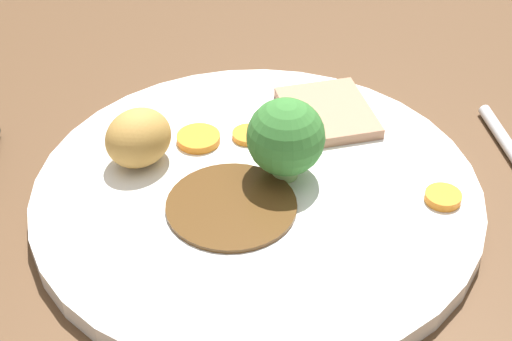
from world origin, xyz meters
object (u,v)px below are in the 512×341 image
Objects in this scene: roast_potato_left at (138,138)px; carrot_coin_front at (443,197)px; carrot_coin_back at (198,139)px; broccoli_floret at (286,138)px; meat_slice_main at (327,112)px; carrot_coin_side at (248,135)px; dinner_plate at (256,190)px.

roast_potato_left is 2.00× the size of carrot_coin_front.
roast_potato_left is 1.53× the size of carrot_coin_back.
carrot_coin_front is at bearing 156.89° from broccoli_floret.
roast_potato_left is at bearing -17.67° from broccoli_floret.
meat_slice_main is 11.65cm from carrot_coin_front.
carrot_coin_side is at bearing -168.20° from roast_potato_left.
meat_slice_main is at bearing -133.45° from dinner_plate.
carrot_coin_side is at bearing -37.40° from carrot_coin_front.
broccoli_floret is at bearing -23.11° from carrot_coin_front.
broccoli_floret is (4.35, 6.30, 2.72)cm from meat_slice_main.
carrot_coin_front is 10.82cm from broccoli_floret.
dinner_plate is 4.34cm from broccoli_floret.
carrot_coin_back is at bearing -56.73° from dinner_plate.
dinner_plate is 12.23cm from carrot_coin_front.
carrot_coin_side is at bearing -68.68° from broccoli_floret.
roast_potato_left reaches higher than carrot_coin_front.
meat_slice_main is at bearing -170.45° from carrot_coin_back.
carrot_coin_front is at bearing 149.65° from carrot_coin_back.
roast_potato_left is 2.07× the size of carrot_coin_side.
broccoli_floret reaches higher than meat_slice_main.
carrot_coin_side is 5.75cm from broccoli_floret.
broccoli_floret is (-1.81, 4.63, 2.90)cm from carrot_coin_side.
meat_slice_main is 8.12cm from broccoli_floret.
carrot_coin_front is at bearing 162.47° from dinner_plate.
roast_potato_left reaches higher than meat_slice_main.
roast_potato_left reaches higher than carrot_coin_side.
dinner_plate is 12.61× the size of carrot_coin_front.
carrot_coin_front and carrot_coin_back have the same top height.
carrot_coin_side is (-3.55, 0.04, -0.06)cm from carrot_coin_back.
roast_potato_left is 0.82× the size of broccoli_floret.
carrot_coin_front is at bearing 159.55° from roast_potato_left.
meat_slice_main is 3.09× the size of carrot_coin_front.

